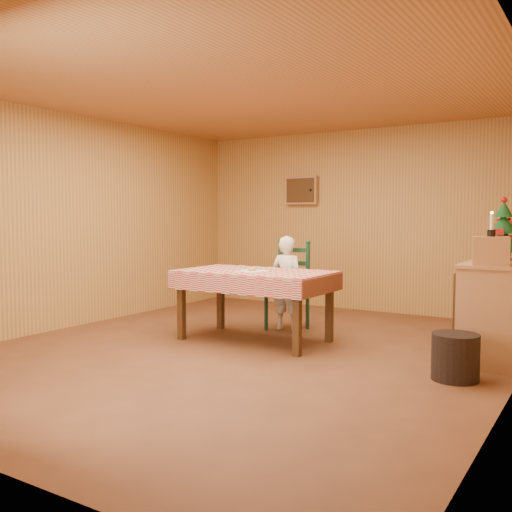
{
  "coord_description": "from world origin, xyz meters",
  "views": [
    {
      "loc": [
        3.11,
        -4.77,
        1.36
      ],
      "look_at": [
        0.0,
        0.2,
        0.95
      ],
      "focal_mm": 40.0,
      "sensor_mm": 36.0,
      "label": 1
    }
  ],
  "objects": [
    {
      "name": "napkin",
      "position": [
        -0.17,
        0.39,
        0.77
      ],
      "size": [
        0.26,
        0.26,
        0.0
      ],
      "primitive_type": "cube",
      "rotation": [
        0.0,
        0.0,
        -0.01
      ],
      "color": "white",
      "rests_on": "dining_table"
    },
    {
      "name": "seated_child",
      "position": [
        -0.17,
        1.17,
        0.56
      ],
      "size": [
        0.41,
        0.27,
        1.12
      ],
      "primitive_type": "imported",
      "rotation": [
        0.0,
        0.0,
        3.14
      ],
      "color": "white",
      "rests_on": "ground"
    },
    {
      "name": "storage_bin",
      "position": [
        2.04,
        0.06,
        0.19
      ],
      "size": [
        0.5,
        0.5,
        0.39
      ],
      "primitive_type": "cylinder",
      "rotation": [
        0.0,
        0.0,
        0.38
      ],
      "color": "black",
      "rests_on": "ground"
    },
    {
      "name": "crate",
      "position": [
        2.2,
        0.62,
        1.06
      ],
      "size": [
        0.35,
        0.35,
        0.25
      ],
      "primitive_type": "cube",
      "rotation": [
        0.0,
        0.0,
        0.2
      ],
      "color": "#B47D51",
      "rests_on": "shelf_unit"
    },
    {
      "name": "shelf_unit",
      "position": [
        2.19,
        1.02,
        0.47
      ],
      "size": [
        0.54,
        1.24,
        0.93
      ],
      "color": "#B47D51",
      "rests_on": "ground"
    },
    {
      "name": "christmas_tree",
      "position": [
        2.2,
        1.27,
        1.21
      ],
      "size": [
        0.34,
        0.34,
        0.62
      ],
      "color": "#462A12",
      "rests_on": "shelf_unit"
    },
    {
      "name": "dining_table",
      "position": [
        -0.17,
        0.44,
        0.69
      ],
      "size": [
        1.66,
        0.96,
        0.77
      ],
      "color": "#462A12",
      "rests_on": "ground"
    },
    {
      "name": "donut",
      "position": [
        -0.17,
        0.39,
        0.79
      ],
      "size": [
        0.12,
        0.12,
        0.03
      ],
      "primitive_type": "torus",
      "rotation": [
        0.0,
        0.0,
        -0.23
      ],
      "color": "gold",
      "rests_on": "napkin"
    },
    {
      "name": "ground",
      "position": [
        0.0,
        0.0,
        0.0
      ],
      "size": [
        6.0,
        6.0,
        0.0
      ],
      "primitive_type": "plane",
      "color": "brown",
      "rests_on": "ground"
    },
    {
      "name": "candle_set",
      "position": [
        2.2,
        0.62,
        1.24
      ],
      "size": [
        0.07,
        0.07,
        0.22
      ],
      "color": "black",
      "rests_on": "crate"
    },
    {
      "name": "flower_arrangement",
      "position": [
        2.15,
        1.57,
        1.14
      ],
      "size": [
        0.24,
        0.24,
        0.41
      ],
      "primitive_type": "imported",
      "rotation": [
        0.0,
        0.0,
        -0.03
      ],
      "color": "#98100E",
      "rests_on": "shelf_unit"
    },
    {
      "name": "cabin_walls",
      "position": [
        -0.0,
        0.53,
        1.83
      ],
      "size": [
        5.1,
        6.05,
        2.65
      ],
      "color": "#BB8943",
      "rests_on": "ground"
    },
    {
      "name": "ladder_chair",
      "position": [
        -0.17,
        1.22,
        0.5
      ],
      "size": [
        0.44,
        0.4,
        1.08
      ],
      "color": "#10311E",
      "rests_on": "ground"
    }
  ]
}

